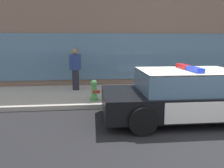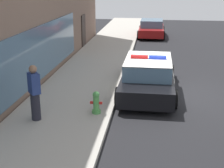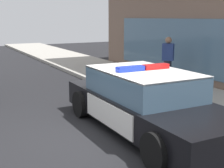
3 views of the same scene
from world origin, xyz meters
TOP-DOWN VIEW (x-y plane):
  - ground at (0.00, 0.00)m, footprint 48.00×48.00m
  - sidewalk at (0.00, 3.53)m, footprint 48.00×3.19m
  - storefront_building at (1.32, 10.45)m, footprint 22.73×10.64m
  - police_cruiser at (0.03, 0.86)m, footprint 5.08×2.16m
  - fire_hydrant at (-2.66, 2.42)m, footprint 0.34×0.39m
  - pedestrian_on_sidewalk at (-3.39, 4.14)m, footprint 0.47×0.46m

SIDE VIEW (x-z plane):
  - ground at x=0.00m, z-range 0.00..0.00m
  - sidewalk at x=0.00m, z-range 0.00..0.15m
  - fire_hydrant at x=-2.66m, z-range 0.14..0.86m
  - police_cruiser at x=0.03m, z-range -0.07..1.43m
  - pedestrian_on_sidewalk at x=-3.39m, z-range 0.16..1.87m
  - storefront_building at x=1.32m, z-range 0.00..8.11m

